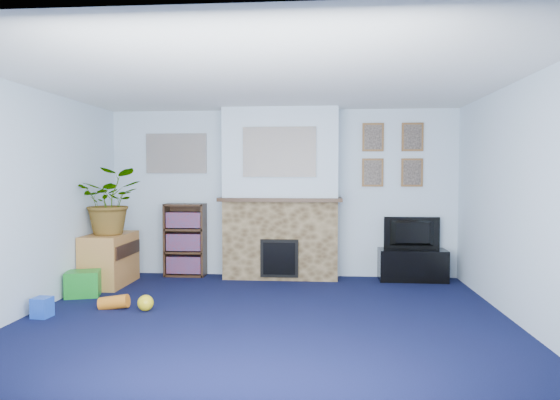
# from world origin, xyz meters

# --- Properties ---
(floor) EXTENTS (5.00, 4.50, 0.01)m
(floor) POSITION_xyz_m (0.00, 0.00, 0.00)
(floor) COLOR #0E1135
(floor) RESTS_ON ground
(ceiling) EXTENTS (5.00, 4.50, 0.01)m
(ceiling) POSITION_xyz_m (0.00, 0.00, 2.40)
(ceiling) COLOR white
(ceiling) RESTS_ON wall_back
(wall_back) EXTENTS (5.00, 0.04, 2.40)m
(wall_back) POSITION_xyz_m (0.00, 2.25, 1.20)
(wall_back) COLOR silver
(wall_back) RESTS_ON ground
(wall_front) EXTENTS (5.00, 0.04, 2.40)m
(wall_front) POSITION_xyz_m (0.00, -2.25, 1.20)
(wall_front) COLOR silver
(wall_front) RESTS_ON ground
(wall_left) EXTENTS (0.04, 4.50, 2.40)m
(wall_left) POSITION_xyz_m (-2.50, 0.00, 1.20)
(wall_left) COLOR silver
(wall_left) RESTS_ON ground
(wall_right) EXTENTS (0.04, 4.50, 2.40)m
(wall_right) POSITION_xyz_m (2.50, 0.00, 1.20)
(wall_right) COLOR silver
(wall_right) RESTS_ON ground
(chimney_breast) EXTENTS (1.72, 0.50, 2.40)m
(chimney_breast) POSITION_xyz_m (0.00, 2.05, 1.18)
(chimney_breast) COLOR brown
(chimney_breast) RESTS_ON ground
(collage_main) EXTENTS (1.00, 0.03, 0.68)m
(collage_main) POSITION_xyz_m (0.00, 1.84, 1.78)
(collage_main) COLOR gray
(collage_main) RESTS_ON chimney_breast
(collage_left) EXTENTS (0.90, 0.03, 0.58)m
(collage_left) POSITION_xyz_m (-1.55, 2.23, 1.78)
(collage_left) COLOR gray
(collage_left) RESTS_ON wall_back
(portrait_tl) EXTENTS (0.30, 0.03, 0.40)m
(portrait_tl) POSITION_xyz_m (1.30, 2.23, 2.00)
(portrait_tl) COLOR brown
(portrait_tl) RESTS_ON wall_back
(portrait_tr) EXTENTS (0.30, 0.03, 0.40)m
(portrait_tr) POSITION_xyz_m (1.85, 2.23, 2.00)
(portrait_tr) COLOR brown
(portrait_tr) RESTS_ON wall_back
(portrait_bl) EXTENTS (0.30, 0.03, 0.40)m
(portrait_bl) POSITION_xyz_m (1.30, 2.23, 1.50)
(portrait_bl) COLOR brown
(portrait_bl) RESTS_ON wall_back
(portrait_br) EXTENTS (0.30, 0.03, 0.40)m
(portrait_br) POSITION_xyz_m (1.85, 2.23, 1.50)
(portrait_br) COLOR brown
(portrait_br) RESTS_ON wall_back
(tv_stand) EXTENTS (0.92, 0.39, 0.44)m
(tv_stand) POSITION_xyz_m (1.84, 2.03, 0.23)
(tv_stand) COLOR black
(tv_stand) RESTS_ON ground
(television) EXTENTS (0.77, 0.11, 0.44)m
(television) POSITION_xyz_m (1.84, 2.05, 0.66)
(television) COLOR black
(television) RESTS_ON tv_stand
(bookshelf) EXTENTS (0.58, 0.28, 1.05)m
(bookshelf) POSITION_xyz_m (-1.39, 2.11, 0.50)
(bookshelf) COLOR #321E12
(bookshelf) RESTS_ON ground
(sideboard) EXTENTS (0.49, 0.88, 0.68)m
(sideboard) POSITION_xyz_m (-2.24, 1.44, 0.35)
(sideboard) COLOR #BC7C3C
(sideboard) RESTS_ON ground
(potted_plant) EXTENTS (0.94, 0.87, 0.88)m
(potted_plant) POSITION_xyz_m (-2.19, 1.39, 1.12)
(potted_plant) COLOR #26661E
(potted_plant) RESTS_ON sideboard
(mantel_clock) EXTENTS (0.11, 0.06, 0.15)m
(mantel_clock) POSITION_xyz_m (-0.02, 2.00, 1.22)
(mantel_clock) COLOR gold
(mantel_clock) RESTS_ON chimney_breast
(mantel_candle) EXTENTS (0.05, 0.05, 0.14)m
(mantel_candle) POSITION_xyz_m (0.32, 2.00, 1.23)
(mantel_candle) COLOR #B2BFC6
(mantel_candle) RESTS_ON chimney_breast
(mantel_teddy) EXTENTS (0.12, 0.12, 0.12)m
(mantel_teddy) POSITION_xyz_m (-0.53, 2.00, 1.22)
(mantel_teddy) COLOR gray
(mantel_teddy) RESTS_ON chimney_breast
(mantel_can) EXTENTS (0.05, 0.05, 0.11)m
(mantel_can) POSITION_xyz_m (0.67, 2.00, 1.21)
(mantel_can) COLOR blue
(mantel_can) RESTS_ON chimney_breast
(green_crate) EXTENTS (0.46, 0.41, 0.31)m
(green_crate) POSITION_xyz_m (-2.30, 0.80, 0.14)
(green_crate) COLOR #198C26
(green_crate) RESTS_ON ground
(toy_ball) EXTENTS (0.17, 0.17, 0.17)m
(toy_ball) POSITION_xyz_m (-1.32, 0.23, 0.09)
(toy_ball) COLOR yellow
(toy_ball) RESTS_ON ground
(toy_block) EXTENTS (0.19, 0.19, 0.21)m
(toy_block) POSITION_xyz_m (-2.30, -0.09, 0.11)
(toy_block) COLOR blue
(toy_block) RESTS_ON ground
(toy_tube) EXTENTS (0.33, 0.15, 0.19)m
(toy_tube) POSITION_xyz_m (-1.70, 0.29, 0.07)
(toy_tube) COLOR orange
(toy_tube) RESTS_ON ground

